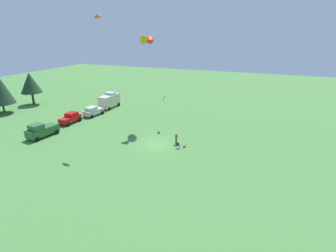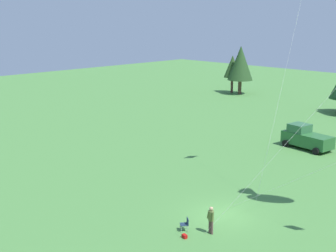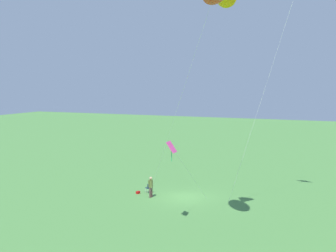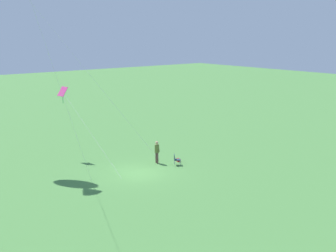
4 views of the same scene
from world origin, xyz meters
name	(u,v)px [view 3 (image 3 of 4)]	position (x,y,z in m)	size (l,w,h in m)	color
ground_plane	(186,197)	(0.00, 0.00, 0.00)	(160.00, 160.00, 0.00)	#477E3C
person_kite_flyer	(151,185)	(1.16, -2.63, 1.02)	(0.59, 0.40, 1.74)	brown
folding_chair	(149,187)	(-0.19, -3.43, 0.49)	(0.67, 0.67, 0.82)	#1C2F44
backpack_on_grass	(138,192)	(0.44, -4.20, 0.11)	(0.32, 0.22, 0.22)	#B1120F
kite_diamond_rainbow	(173,149)	(7.27, 1.94, 5.14)	(8.42, 0.59, 5.69)	#E23E90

